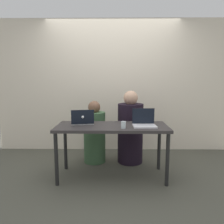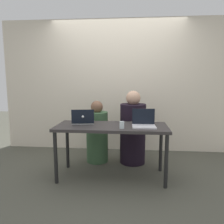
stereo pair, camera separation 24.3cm
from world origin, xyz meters
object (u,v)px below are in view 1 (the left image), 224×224
laptop_back_left (83,121)px  person_on_left (95,135)px  water_glass_right (123,125)px  laptop_front_right (144,122)px  person_on_right (130,131)px

laptop_back_left → person_on_left: bearing=-114.2°
laptop_back_left → water_glass_right: bearing=145.3°
person_on_left → laptop_front_right: (0.74, -0.61, 0.34)m
person_on_right → laptop_back_left: 0.92m
laptop_front_right → water_glass_right: size_ratio=3.42×
person_on_right → water_glass_right: (-0.15, -0.76, 0.26)m
laptop_front_right → laptop_back_left: 0.88m
person_on_left → person_on_right: size_ratio=0.86×
laptop_back_left → water_glass_right: 0.63m
person_on_right → water_glass_right: bearing=85.8°
person_on_left → laptop_back_left: bearing=83.9°
person_on_right → laptop_front_right: size_ratio=3.80×
person_on_right → laptop_back_left: person_on_right is taller
laptop_front_right → laptop_back_left: laptop_front_right is taller
person_on_right → water_glass_right: 0.82m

